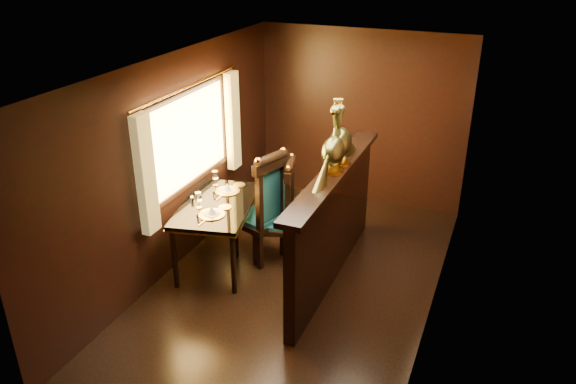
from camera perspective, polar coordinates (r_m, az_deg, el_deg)
name	(u,v)px	position (r m, az deg, el deg)	size (l,w,h in m)	color
ground	(296,284)	(6.51, 0.78, -9.35)	(5.00, 5.00, 0.00)	black
room_shell	(290,154)	(5.81, 0.16, 3.91)	(3.04, 5.04, 2.52)	black
partition	(333,223)	(6.29, 4.55, -3.15)	(0.26, 2.70, 1.36)	black
dining_table	(217,209)	(6.62, -7.23, -1.67)	(1.09, 1.49, 0.99)	black
chair_left	(266,205)	(6.61, -2.21, -1.32)	(0.65, 0.67, 1.43)	black
chair_right	(283,208)	(6.66, -0.50, -1.65)	(0.58, 0.60, 1.31)	black
peacock_left	(334,139)	(5.80, 4.66, 5.43)	(0.24, 0.64, 0.76)	#1C5434
peacock_right	(341,130)	(6.01, 5.37, 6.29)	(0.25, 0.67, 0.79)	#1C5434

